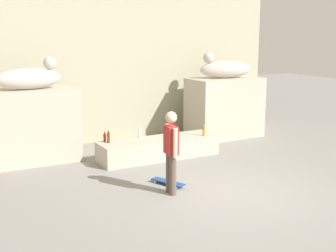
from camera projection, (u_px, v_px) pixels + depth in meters
ground_plane at (231, 195)px, 9.24m from camera, size 40.00×40.00×0.00m
facade_wall at (116, 26)px, 13.57m from camera, size 10.21×0.60×6.71m
pedestal_left at (31, 126)px, 11.44m from camera, size 2.20×1.22×1.81m
pedestal_right at (224, 108)px, 14.17m from camera, size 2.20×1.22×1.81m
statue_reclining_left at (30, 78)px, 11.22m from camera, size 1.63×0.66×0.78m
statue_reclining_right at (224, 69)px, 13.92m from camera, size 1.68×0.89×0.78m
ledge_block at (159, 148)px, 11.88m from camera, size 3.14×0.87×0.51m
skater at (171, 149)px, 9.14m from camera, size 0.25×0.54×1.67m
skateboard at (168, 182)px, 9.82m from camera, size 0.47×0.82×0.08m
bottle_red at (105, 137)px, 11.47m from camera, size 0.07×0.07×0.27m
bottle_clear at (140, 132)px, 11.93m from camera, size 0.07×0.07×0.32m
bottle_brown at (108, 137)px, 11.36m from camera, size 0.07×0.07×0.33m
bottle_orange at (204, 131)px, 12.13m from camera, size 0.06×0.06×0.29m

